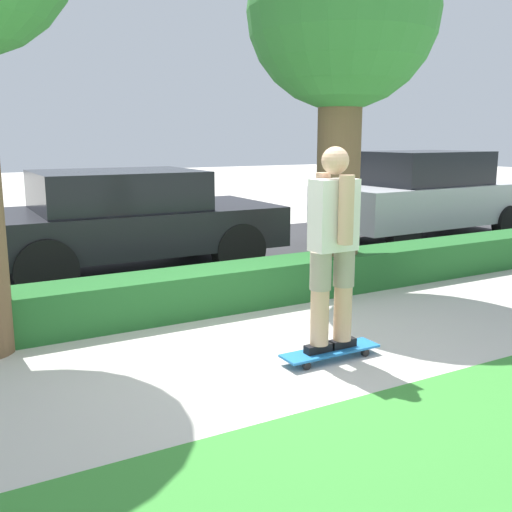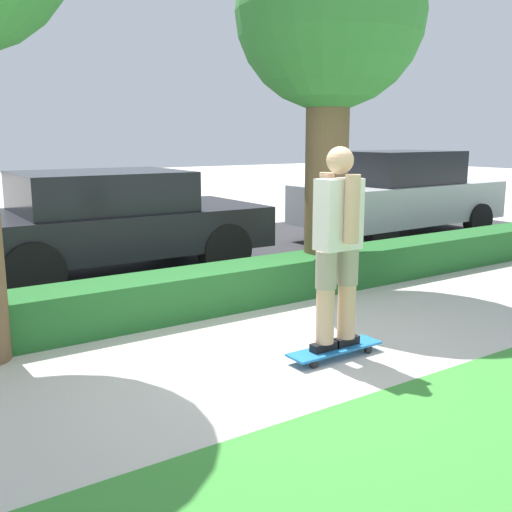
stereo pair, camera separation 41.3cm
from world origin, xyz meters
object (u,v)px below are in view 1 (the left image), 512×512
at_px(skater_person, 333,244).
at_px(parked_car_middle, 125,219).
at_px(skateboard, 330,351).
at_px(tree_mid, 342,22).
at_px(parked_car_rear, 425,195).

height_order(skater_person, parked_car_middle, skater_person).
distance_m(skateboard, parked_car_middle, 4.12).
relative_size(skater_person, parked_car_middle, 0.42).
relative_size(skateboard, tree_mid, 0.21).
relative_size(tree_mid, parked_car_middle, 1.07).
xyz_separation_m(skater_person, parked_car_middle, (-0.51, 4.03, -0.23)).
bearing_deg(parked_car_rear, skater_person, -143.60).
distance_m(skater_person, tree_mid, 3.27).
height_order(skater_person, tree_mid, tree_mid).
bearing_deg(parked_car_rear, parked_car_middle, 179.09).
xyz_separation_m(tree_mid, parked_car_rear, (3.71, 2.22, -2.35)).
xyz_separation_m(skateboard, parked_car_rear, (5.22, 4.15, 0.75)).
bearing_deg(parked_car_rear, skateboard, -143.60).
bearing_deg(tree_mid, parked_car_middle, 133.86).
distance_m(tree_mid, parked_car_rear, 4.92).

